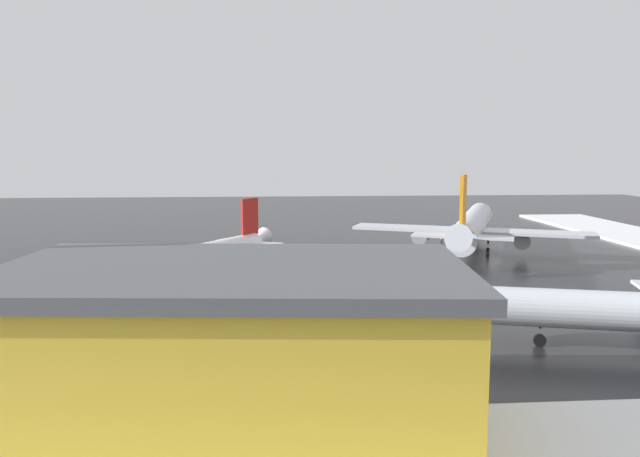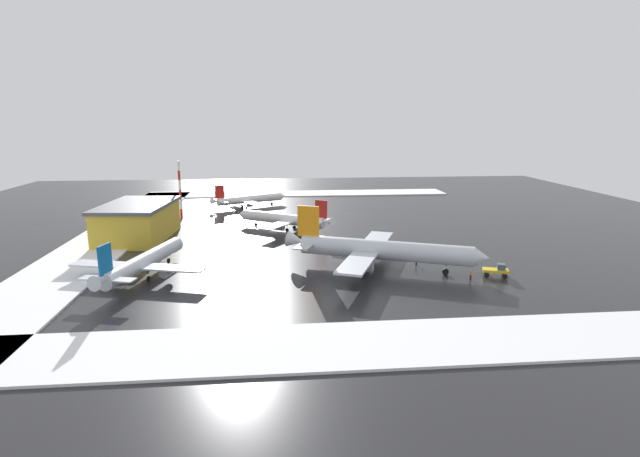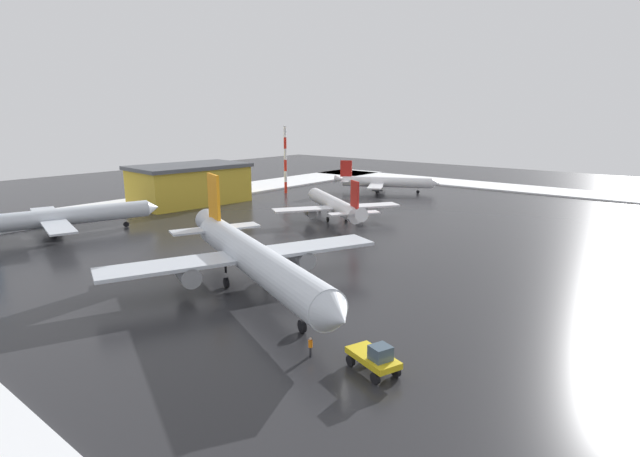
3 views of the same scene
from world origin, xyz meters
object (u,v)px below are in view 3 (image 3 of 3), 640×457
pushback_tug (375,357)px  ground_crew_mid_apron (310,346)px  airplane_distant_tail (384,182)px  ground_crew_near_tug (320,293)px  cargo_hangar (190,184)px  airplane_foreground_jet (253,258)px  airplane_far_rear (334,205)px  airplane_parked_starboard (64,217)px  antenna_mast (285,160)px

pushback_tug → ground_crew_mid_apron: 5.70m
airplane_distant_tail → ground_crew_near_tug: 79.69m
pushback_tug → cargo_hangar: bearing=172.4°
airplane_foreground_jet → airplane_far_rear: airplane_foreground_jet is taller
airplane_parked_starboard → ground_crew_near_tug: bearing=-71.1°
airplane_foreground_jet → airplane_parked_starboard: 44.78m
airplane_far_rear → cargo_hangar: (6.67, -36.11, 1.54)m
airplane_foreground_jet → cargo_hangar: (-30.68, -53.62, 0.53)m
airplane_parked_starboard → cargo_hangar: airplane_parked_starboard is taller
airplane_distant_tail → cargo_hangar: 48.96m
pushback_tug → ground_crew_mid_apron: (1.19, -5.57, -0.31)m
ground_crew_near_tug → antenna_mast: size_ratio=0.10×
airplane_far_rear → antenna_mast: 35.80m
airplane_foreground_jet → ground_crew_mid_apron: (7.96, 15.39, -2.94)m
airplane_distant_tail → airplane_far_rear: bearing=-100.5°
airplane_parked_starboard → ground_crew_near_tug: 52.99m
airplane_foreground_jet → cargo_hangar: 61.78m
airplane_parked_starboard → antenna_mast: (-56.95, -2.92, 5.45)m
airplane_distant_tail → cargo_hangar: bearing=-148.6°
cargo_hangar → pushback_tug: bearing=68.6°
airplane_foreground_jet → airplane_far_rear: size_ratio=1.46×
airplane_foreground_jet → ground_crew_near_tug: airplane_foreground_jet is taller
ground_crew_mid_apron → cargo_hangar: (-38.64, -69.01, 3.47)m
cargo_hangar → airplane_parked_starboard: bearing=20.8°
airplane_parked_starboard → airplane_distant_tail: airplane_parked_starboard is taller
ground_crew_mid_apron → cargo_hangar: cargo_hangar is taller
airplane_parked_starboard → airplane_far_rear: 47.17m
airplane_distant_tail → antenna_mast: bearing=-166.2°
pushback_tug → antenna_mast: size_ratio=0.30×
pushback_tug → ground_crew_mid_apron: bearing=-148.8°
airplane_parked_starboard → airplane_distant_tail: (-73.94, 16.06, -0.36)m
airplane_far_rear → airplane_parked_starboard: bearing=88.1°
airplane_foreground_jet → airplane_distant_tail: 78.24m
airplane_foreground_jet → cargo_hangar: size_ratio=1.45×
cargo_hangar → ground_crew_near_tug: bearing=70.4°
pushback_tug → cargo_hangar: (-37.45, -74.58, 3.16)m
airplane_distant_tail → antenna_mast: 26.13m
ground_crew_mid_apron → ground_crew_near_tug: (-10.07, -7.30, 0.00)m
airplane_parked_starboard → ground_crew_near_tug: airplane_parked_starboard is taller
airplane_far_rear → ground_crew_mid_apron: airplane_far_rear is taller
airplane_foreground_jet → antenna_mast: antenna_mast is taller
ground_crew_mid_apron → airplane_distant_tail: bearing=-106.6°
ground_crew_mid_apron → pushback_tug: bearing=146.8°
airplane_distant_tail → cargo_hangar: size_ratio=0.95×
airplane_parked_starboard → antenna_mast: size_ratio=1.79×
airplane_parked_starboard → ground_crew_mid_apron: (6.80, 60.15, -2.06)m
airplane_parked_starboard → pushback_tug: airplane_parked_starboard is taller
airplane_distant_tail → ground_crew_near_tug: airplane_distant_tail is taller
ground_crew_near_tug → antenna_mast: (-53.68, -55.77, 7.52)m
antenna_mast → cargo_hangar: size_ratio=0.65×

